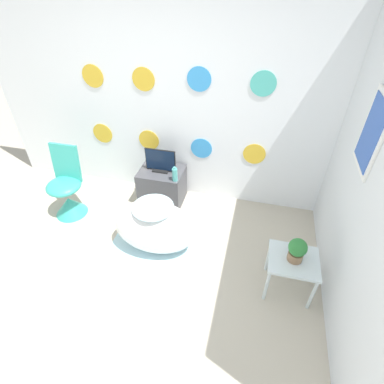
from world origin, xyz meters
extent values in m
plane|color=#BCB29E|center=(0.00, 0.00, 0.00)|extent=(12.00, 12.00, 0.00)
cube|color=white|center=(0.00, 2.02, 1.30)|extent=(4.67, 0.04, 2.60)
cylinder|color=gold|center=(-0.98, 2.00, 0.75)|extent=(0.27, 0.01, 0.27)
cylinder|color=gold|center=(-0.34, 2.00, 0.74)|extent=(0.27, 0.01, 0.27)
cylinder|color=#3899E5|center=(0.34, 2.00, 0.71)|extent=(0.27, 0.01, 0.27)
cylinder|color=gold|center=(0.99, 2.00, 0.73)|extent=(0.27, 0.01, 0.27)
cylinder|color=gold|center=(-0.96, 2.00, 1.49)|extent=(0.27, 0.01, 0.27)
cylinder|color=gold|center=(-0.34, 2.00, 1.50)|extent=(0.27, 0.01, 0.27)
cylinder|color=#3899E5|center=(0.30, 2.00, 1.55)|extent=(0.27, 0.01, 0.27)
cylinder|color=#4CBFB2|center=(0.97, 2.00, 1.56)|extent=(0.27, 0.01, 0.27)
cube|color=silver|center=(1.85, 1.00, 1.30)|extent=(0.04, 3.00, 2.60)
cube|color=white|center=(1.82, 1.10, 1.55)|extent=(0.02, 0.44, 0.60)
cube|color=#3359B2|center=(1.81, 1.10, 1.55)|extent=(0.01, 0.36, 0.52)
cube|color=silver|center=(0.07, 0.76, 0.00)|extent=(1.02, 0.70, 0.01)
ellipsoid|color=white|center=(0.07, 0.95, 0.30)|extent=(0.89, 0.52, 0.60)
cylinder|color=#B2DBEA|center=(0.07, 0.95, 0.58)|extent=(0.43, 0.43, 0.01)
cone|color=#38B2A3|center=(-1.16, 1.22, 0.12)|extent=(0.39, 0.39, 0.23)
ellipsoid|color=#38B2A3|center=(-1.16, 1.22, 0.42)|extent=(0.41, 0.41, 0.14)
cube|color=#38B2A3|center=(-1.16, 1.38, 0.66)|extent=(0.35, 0.10, 0.47)
cube|color=#4C4C51|center=(-0.12, 1.76, 0.23)|extent=(0.55, 0.43, 0.47)
cube|color=white|center=(-0.12, 1.54, 0.32)|extent=(0.47, 0.01, 0.13)
cube|color=black|center=(-0.12, 1.76, 0.48)|extent=(0.20, 0.12, 0.02)
cube|color=black|center=(-0.12, 1.76, 0.62)|extent=(0.38, 0.01, 0.29)
cube|color=#0F1E38|center=(-0.12, 1.75, 0.62)|extent=(0.36, 0.01, 0.27)
cylinder|color=#51B2AD|center=(0.11, 1.60, 0.55)|extent=(0.06, 0.06, 0.17)
cylinder|color=#51B2AD|center=(0.11, 1.60, 0.64)|extent=(0.03, 0.03, 0.02)
cube|color=silver|center=(1.49, 0.75, 0.42)|extent=(0.45, 0.40, 0.02)
cylinder|color=silver|center=(1.29, 0.57, 0.20)|extent=(0.03, 0.03, 0.41)
cylinder|color=silver|center=(1.69, 0.57, 0.20)|extent=(0.03, 0.03, 0.41)
cylinder|color=silver|center=(1.29, 0.92, 0.20)|extent=(0.03, 0.03, 0.41)
cylinder|color=silver|center=(1.69, 0.92, 0.20)|extent=(0.03, 0.03, 0.41)
cylinder|color=#8C6B4C|center=(1.49, 0.75, 0.47)|extent=(0.13, 0.13, 0.09)
sphere|color=#2D7A38|center=(1.49, 0.75, 0.59)|extent=(0.16, 0.16, 0.16)
camera|label=1|loc=(1.01, -1.17, 2.58)|focal=28.00mm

